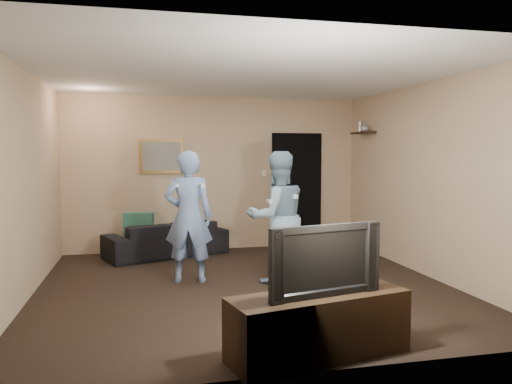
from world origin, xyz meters
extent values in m
plane|color=black|center=(0.00, 0.00, 0.00)|extent=(5.00, 5.00, 0.00)
cube|color=silver|center=(0.00, 0.00, 2.60)|extent=(5.00, 5.00, 0.04)
cube|color=tan|center=(0.00, 2.50, 1.30)|extent=(5.00, 0.04, 2.60)
cube|color=tan|center=(0.00, -2.50, 1.30)|extent=(5.00, 0.04, 2.60)
cube|color=tan|center=(-2.50, 0.00, 1.30)|extent=(0.04, 5.00, 2.60)
cube|color=tan|center=(2.50, 0.00, 1.30)|extent=(0.04, 5.00, 2.60)
imported|color=black|center=(-0.86, 2.08, 0.28)|extent=(2.05, 1.38, 0.56)
cube|color=#1C5548|center=(-1.29, 2.08, 0.48)|extent=(0.49, 0.27, 0.46)
cube|color=olive|center=(-0.90, 2.48, 1.60)|extent=(0.72, 0.05, 0.57)
cube|color=slate|center=(-0.90, 2.45, 1.60)|extent=(0.62, 0.01, 0.47)
cube|color=black|center=(1.45, 2.47, 1.00)|extent=(0.90, 0.06, 2.00)
cube|color=silver|center=(0.85, 2.48, 1.30)|extent=(0.08, 0.02, 0.12)
cube|color=black|center=(2.39, 1.80, 1.99)|extent=(0.20, 0.60, 0.03)
imported|color=#A4A5A9|center=(2.39, 1.73, 2.08)|extent=(0.18, 0.18, 0.14)
cylinder|color=#B8B8BD|center=(2.39, 1.91, 2.09)|extent=(0.06, 0.06, 0.18)
cube|color=black|center=(0.16, -2.22, 0.25)|extent=(1.57, 0.80, 0.54)
imported|color=black|center=(0.16, -2.22, 0.81)|extent=(1.01, 0.34, 0.58)
imported|color=#7797CE|center=(-0.65, 0.39, 0.84)|extent=(0.68, 0.52, 1.69)
cube|color=white|center=(-0.81, 0.17, 1.26)|extent=(0.04, 0.14, 0.04)
cube|color=white|center=(-0.49, 0.17, 1.25)|extent=(0.05, 0.09, 0.05)
imported|color=#7EA1B8|center=(0.45, 0.13, 0.84)|extent=(0.89, 0.74, 1.68)
cube|color=white|center=(0.29, -0.09, 1.07)|extent=(0.04, 0.14, 0.04)
cube|color=white|center=(0.61, -0.09, 1.12)|extent=(0.05, 0.09, 0.05)
camera|label=1|loc=(-1.23, -5.96, 1.66)|focal=35.00mm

